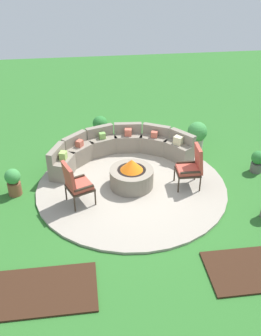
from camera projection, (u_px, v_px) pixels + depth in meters
name	position (u px, v px, depth m)	size (l,w,h in m)	color
ground_plane	(132.00, 187.00, 9.56)	(24.00, 24.00, 0.00)	#2D6B28
patio_circle	(132.00, 186.00, 9.55)	(4.70, 4.70, 0.06)	#9E9384
mulch_bed_left	(36.00, 292.00, 6.77)	(2.17, 1.12, 0.04)	#382114
fire_pit	(132.00, 176.00, 9.38)	(1.08, 1.08, 0.74)	gray
curved_stone_bench	(118.00, 148.00, 10.53)	(3.93, 1.82, 0.78)	gray
lounge_chair_front_left	(76.00, 183.00, 8.61)	(0.74, 0.73, 1.10)	#2D2319
lounge_chair_front_right	(192.00, 166.00, 9.24)	(0.62, 0.56, 1.10)	#2D2319
potted_plant_0	(197.00, 134.00, 11.05)	(0.57, 0.57, 0.83)	#A89E8E
potted_plant_2	(258.00, 161.00, 10.05)	(0.35, 0.35, 0.60)	#605B56
potted_plant_3	(13.00, 181.00, 9.13)	(0.38, 0.38, 0.70)	brown
potted_plant_5	(100.00, 127.00, 11.60)	(0.45, 0.45, 0.75)	#605B56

